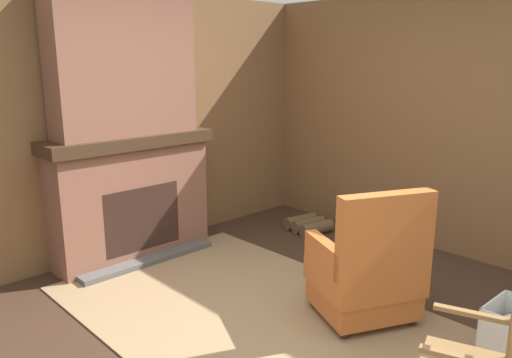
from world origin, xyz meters
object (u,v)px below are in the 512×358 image
(storage_case, at_px, (166,122))
(decorative_plate_on_mantel, at_px, (123,120))
(armchair, at_px, (368,273))
(firewood_stack, at_px, (309,224))
(oil_lamp_vase, at_px, (87,128))

(storage_case, xyz_separation_m, decorative_plate_on_mantel, (-0.02, -0.46, 0.06))
(storage_case, distance_m, decorative_plate_on_mantel, 0.46)
(armchair, distance_m, decorative_plate_on_mantel, 2.60)
(armchair, height_order, firewood_stack, armchair)
(armchair, relative_size, storage_case, 4.13)
(storage_case, bearing_deg, firewood_stack, 61.34)
(armchair, bearing_deg, oil_lamp_vase, 48.04)
(armchair, bearing_deg, storage_case, 29.01)
(oil_lamp_vase, relative_size, decorative_plate_on_mantel, 1.00)
(firewood_stack, distance_m, decorative_plate_on_mantel, 2.33)
(oil_lamp_vase, bearing_deg, armchair, 22.76)
(armchair, height_order, oil_lamp_vase, oil_lamp_vase)
(oil_lamp_vase, height_order, decorative_plate_on_mantel, oil_lamp_vase)
(oil_lamp_vase, height_order, storage_case, oil_lamp_vase)
(firewood_stack, distance_m, oil_lamp_vase, 2.60)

